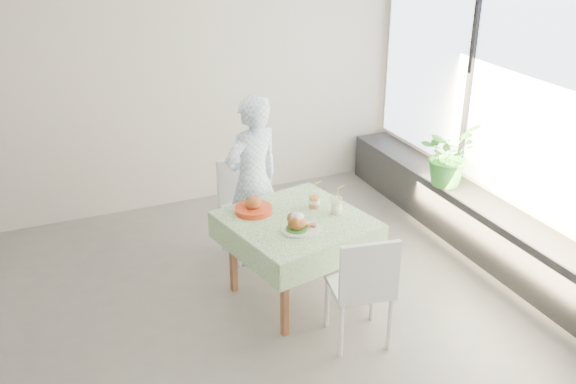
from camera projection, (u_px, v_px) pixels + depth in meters
name	position (u px, v px, depth m)	size (l,w,h in m)	color
floor	(209.00, 338.00, 4.95)	(6.00, 6.00, 0.00)	#605E5B
wall_back	(129.00, 83.00, 6.45)	(6.00, 0.02, 2.80)	beige
wall_right	(540.00, 117.00, 5.45)	(0.02, 5.00, 2.80)	beige
window_pane	(542.00, 88.00, 5.33)	(0.01, 4.80, 2.18)	#D1E0F9
window_ledge	(502.00, 240.00, 5.85)	(0.40, 4.80, 0.50)	black
cafe_table	(296.00, 249.00, 5.28)	(1.23, 1.23, 0.74)	brown
chair_far	(248.00, 226.00, 6.03)	(0.47, 0.47, 0.91)	white
chair_near	(359.00, 307.00, 4.83)	(0.51, 0.51, 0.93)	white
diner	(253.00, 181.00, 5.71)	(0.58, 0.38, 1.59)	#96BEF0
main_dish	(299.00, 225.00, 4.94)	(0.31, 0.31, 0.16)	white
juice_cup_orange	(314.00, 201.00, 5.32)	(0.10, 0.10, 0.27)	white
juice_cup_lemonade	(336.00, 206.00, 5.22)	(0.10, 0.10, 0.28)	white
second_dish	(253.00, 208.00, 5.24)	(0.31, 0.31, 0.15)	#B73312
potted_plant	(448.00, 154.00, 6.26)	(0.57, 0.49, 0.63)	#28782B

